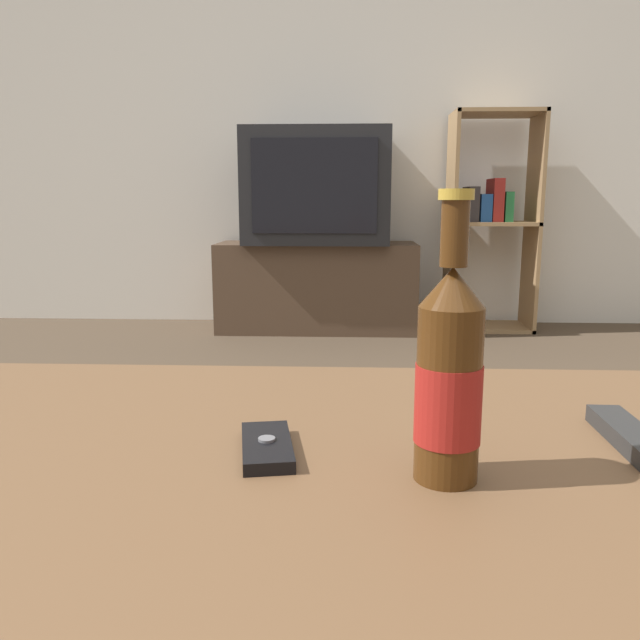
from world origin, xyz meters
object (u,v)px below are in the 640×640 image
object	(u,v)px
tv_stand	(317,287)
television	(317,187)
bookshelf	(489,218)
beer_bottle	(449,377)
remote_control	(636,442)
cell_phone	(268,446)

from	to	relation	value
tv_stand	television	distance (m)	0.54
television	bookshelf	distance (m)	0.95
beer_bottle	remote_control	xyz separation A→B (m)	(0.22, 0.08, -0.09)
bookshelf	remote_control	distance (m)	2.85
remote_control	tv_stand	bearing A→B (deg)	100.93
tv_stand	remote_control	bearing A→B (deg)	-80.02
cell_phone	remote_control	size ratio (longest dim) A/B	0.68
remote_control	television	bearing A→B (deg)	100.94
tv_stand	cell_phone	xyz separation A→B (m)	(0.08, -2.78, 0.21)
beer_bottle	cell_phone	distance (m)	0.21
cell_phone	television	bearing A→B (deg)	81.69
television	bookshelf	world-z (taller)	bookshelf
bookshelf	cell_phone	xyz separation A→B (m)	(-0.85, -2.84, -0.17)
television	bookshelf	bearing A→B (deg)	3.97
bookshelf	remote_control	xyz separation A→B (m)	(-0.45, -2.81, -0.17)
tv_stand	cell_phone	bearing A→B (deg)	-88.29
cell_phone	remote_control	world-z (taller)	remote_control
tv_stand	bookshelf	size ratio (longest dim) A/B	0.92
cell_phone	beer_bottle	bearing A→B (deg)	-26.72
tv_stand	cell_phone	world-z (taller)	tv_stand
bookshelf	remote_control	size ratio (longest dim) A/B	6.30
tv_stand	beer_bottle	world-z (taller)	beer_bottle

